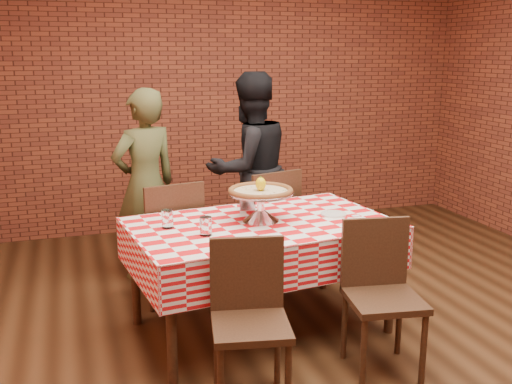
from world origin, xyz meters
TOP-DOWN VIEW (x-y plane):
  - ground at (0.00, 0.00)m, footprint 6.00×6.00m
  - back_wall at (0.00, 3.00)m, footprint 5.50×0.00m
  - table at (-0.37, 0.46)m, footprint 1.78×1.20m
  - tablecloth at (-0.37, 0.46)m, footprint 1.82×1.24m
  - pizza_stand at (-0.36, 0.49)m, footprint 0.55×0.55m
  - pizza at (-0.36, 0.49)m, footprint 0.53×0.53m
  - lemon at (-0.36, 0.49)m, footprint 0.09×0.09m
  - water_glass_left at (-0.78, 0.29)m, footprint 0.08×0.08m
  - water_glass_right at (-0.97, 0.52)m, footprint 0.08×0.08m
  - side_plate at (0.17, 0.47)m, footprint 0.20×0.20m
  - sweetener_packet_a at (0.23, 0.34)m, footprint 0.06×0.06m
  - sweetener_packet_b at (0.30, 0.40)m, footprint 0.05×0.04m
  - condiment_caddy at (-0.38, 0.74)m, footprint 0.11×0.09m
  - chair_near_left at (-0.70, -0.37)m, footprint 0.47×0.47m
  - chair_near_right at (0.14, -0.29)m, footprint 0.47×0.47m
  - chair_far_left at (-0.88, 1.18)m, footprint 0.53×0.53m
  - chair_far_right at (-0.07, 1.32)m, footprint 0.57×0.57m
  - diner_olive at (-0.96, 1.68)m, footprint 0.67×0.56m
  - diner_black at (-0.04, 1.76)m, footprint 0.97×0.84m

SIDE VIEW (x-z plane):
  - ground at x=0.00m, z-range 0.00..0.00m
  - table at x=-0.37m, z-range 0.00..0.75m
  - chair_near_left at x=-0.70m, z-range 0.00..0.88m
  - chair_near_right at x=0.14m, z-range 0.00..0.89m
  - chair_far_left at x=-0.88m, z-range 0.00..0.93m
  - chair_far_right at x=-0.07m, z-range 0.00..0.94m
  - tablecloth at x=-0.37m, z-range 0.47..0.76m
  - sweetener_packet_a at x=0.23m, z-range 0.76..0.76m
  - sweetener_packet_b at x=0.30m, z-range 0.76..0.76m
  - side_plate at x=0.17m, z-range 0.76..0.77m
  - diner_olive at x=-0.96m, z-range 0.00..1.58m
  - water_glass_left at x=-0.78m, z-range 0.76..0.87m
  - water_glass_right at x=-0.97m, z-range 0.76..0.87m
  - condiment_caddy at x=-0.38m, z-range 0.76..0.91m
  - diner_black at x=-0.04m, z-range 0.00..1.69m
  - pizza_stand at x=-0.36m, z-range 0.76..0.95m
  - pizza at x=-0.36m, z-range 0.94..0.97m
  - lemon at x=-0.36m, z-range 0.96..1.05m
  - back_wall at x=0.00m, z-range -1.30..4.20m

